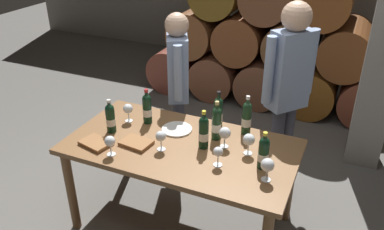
# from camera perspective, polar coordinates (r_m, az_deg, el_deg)

# --- Properties ---
(ground_plane) EXTENTS (14.00, 14.00, 0.00)m
(ground_plane) POSITION_cam_1_polar(r_m,az_deg,el_deg) (3.39, -1.41, -15.20)
(ground_plane) COLOR #66635E
(barrel_stack) EXTENTS (3.12, 0.90, 1.69)m
(barrel_stack) POSITION_cam_1_polar(r_m,az_deg,el_deg) (5.19, 10.93, 9.95)
(barrel_stack) COLOR brown
(barrel_stack) RESTS_ON ground_plane
(dining_table) EXTENTS (1.70, 0.90, 0.76)m
(dining_table) POSITION_cam_1_polar(r_m,az_deg,el_deg) (2.97, -1.56, -5.77)
(dining_table) COLOR brown
(dining_table) RESTS_ON ground_plane
(wine_bottle_0) EXTENTS (0.07, 0.07, 0.30)m
(wine_bottle_0) POSITION_cam_1_polar(r_m,az_deg,el_deg) (2.83, 1.69, -2.46)
(wine_bottle_0) COLOR black
(wine_bottle_0) RESTS_ON dining_table
(wine_bottle_1) EXTENTS (0.07, 0.07, 0.28)m
(wine_bottle_1) POSITION_cam_1_polar(r_m,az_deg,el_deg) (3.09, -11.73, -0.40)
(wine_bottle_1) COLOR black
(wine_bottle_1) RESTS_ON dining_table
(wine_bottle_2) EXTENTS (0.07, 0.07, 0.32)m
(wine_bottle_2) POSITION_cam_1_polar(r_m,az_deg,el_deg) (3.02, 7.92, -0.38)
(wine_bottle_2) COLOR #19381E
(wine_bottle_2) RESTS_ON dining_table
(wine_bottle_3) EXTENTS (0.07, 0.07, 0.30)m
(wine_bottle_3) POSITION_cam_1_polar(r_m,az_deg,el_deg) (3.17, -6.52, 0.96)
(wine_bottle_3) COLOR black
(wine_bottle_3) RESTS_ON dining_table
(wine_bottle_4) EXTENTS (0.07, 0.07, 0.31)m
(wine_bottle_4) POSITION_cam_1_polar(r_m,az_deg,el_deg) (2.93, 3.57, -1.16)
(wine_bottle_4) COLOR #19381E
(wine_bottle_4) RESTS_ON dining_table
(wine_bottle_5) EXTENTS (0.07, 0.07, 0.27)m
(wine_bottle_5) POSITION_cam_1_polar(r_m,az_deg,el_deg) (2.66, 10.32, -5.36)
(wine_bottle_5) COLOR black
(wine_bottle_5) RESTS_ON dining_table
(wine_bottle_6) EXTENTS (0.07, 0.07, 0.32)m
(wine_bottle_6) POSITION_cam_1_polar(r_m,az_deg,el_deg) (3.07, 3.80, 0.30)
(wine_bottle_6) COLOR black
(wine_bottle_6) RESTS_ON dining_table
(wine_glass_0) EXTENTS (0.07, 0.07, 0.14)m
(wine_glass_0) POSITION_cam_1_polar(r_m,az_deg,el_deg) (2.65, 3.81, -5.47)
(wine_glass_0) COLOR white
(wine_glass_0) RESTS_ON dining_table
(wine_glass_1) EXTENTS (0.08, 0.08, 0.15)m
(wine_glass_1) POSITION_cam_1_polar(r_m,az_deg,el_deg) (2.82, -4.54, -3.17)
(wine_glass_1) COLOR white
(wine_glass_1) RESTS_ON dining_table
(wine_glass_2) EXTENTS (0.08, 0.08, 0.15)m
(wine_glass_2) POSITION_cam_1_polar(r_m,az_deg,el_deg) (3.22, -9.25, 0.83)
(wine_glass_2) COLOR white
(wine_glass_2) RESTS_ON dining_table
(wine_glass_3) EXTENTS (0.09, 0.09, 0.16)m
(wine_glass_3) POSITION_cam_1_polar(r_m,az_deg,el_deg) (2.85, 4.78, -2.67)
(wine_glass_3) COLOR white
(wine_glass_3) RESTS_ON dining_table
(wine_glass_4) EXTENTS (0.09, 0.09, 0.16)m
(wine_glass_4) POSITION_cam_1_polar(r_m,az_deg,el_deg) (2.79, 8.24, -3.62)
(wine_glass_4) COLOR white
(wine_glass_4) RESTS_ON dining_table
(wine_glass_5) EXTENTS (0.09, 0.09, 0.16)m
(wine_glass_5) POSITION_cam_1_polar(r_m,az_deg,el_deg) (2.55, 10.88, -7.20)
(wine_glass_5) COLOR white
(wine_glass_5) RESTS_ON dining_table
(wine_glass_6) EXTENTS (0.08, 0.08, 0.15)m
(wine_glass_6) POSITION_cam_1_polar(r_m,az_deg,el_deg) (2.81, -11.80, -3.82)
(wine_glass_6) COLOR white
(wine_glass_6) RESTS_ON dining_table
(tasting_notebook) EXTENTS (0.25, 0.20, 0.03)m
(tasting_notebook) POSITION_cam_1_polar(r_m,az_deg,el_deg) (3.00, -13.75, -3.97)
(tasting_notebook) COLOR #936038
(tasting_notebook) RESTS_ON dining_table
(leather_ledger) EXTENTS (0.24, 0.18, 0.03)m
(leather_ledger) POSITION_cam_1_polar(r_m,az_deg,el_deg) (2.94, -8.08, -4.03)
(leather_ledger) COLOR #936038
(leather_ledger) RESTS_ON dining_table
(serving_plate) EXTENTS (0.24, 0.24, 0.01)m
(serving_plate) POSITION_cam_1_polar(r_m,az_deg,el_deg) (3.10, -2.20, -2.07)
(serving_plate) COLOR white
(serving_plate) RESTS_ON dining_table
(sommelier_presenting) EXTENTS (0.34, 0.40, 1.72)m
(sommelier_presenting) POSITION_cam_1_polar(r_m,az_deg,el_deg) (3.27, 13.74, 4.21)
(sommelier_presenting) COLOR #383842
(sommelier_presenting) RESTS_ON ground_plane
(taster_seated_left) EXTENTS (0.31, 0.45, 1.54)m
(taster_seated_left) POSITION_cam_1_polar(r_m,az_deg,el_deg) (3.57, -2.06, 4.90)
(taster_seated_left) COLOR #383842
(taster_seated_left) RESTS_ON ground_plane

